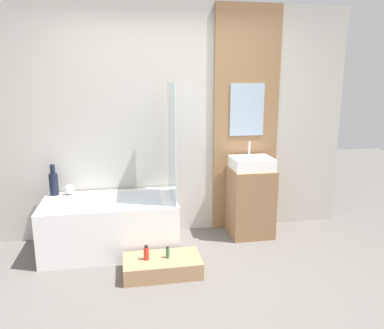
{
  "coord_description": "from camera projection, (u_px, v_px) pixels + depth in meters",
  "views": [
    {
      "loc": [
        -0.5,
        -2.65,
        1.79
      ],
      "look_at": [
        0.1,
        0.69,
        1.0
      ],
      "focal_mm": 35.0,
      "sensor_mm": 36.0,
      "label": 1
    }
  ],
  "objects": [
    {
      "name": "bathtub",
      "position": [
        111.0,
        225.0,
        3.96
      ],
      "size": [
        1.37,
        0.75,
        0.55
      ],
      "color": "white",
      "rests_on": "ground_plane"
    },
    {
      "name": "ground_plane",
      "position": [
        195.0,
        304.0,
        3.03
      ],
      "size": [
        12.0,
        12.0,
        0.0
      ],
      "primitive_type": "plane",
      "color": "#605B56"
    },
    {
      "name": "vase_tall_dark",
      "position": [
        54.0,
        183.0,
        4.03
      ],
      "size": [
        0.09,
        0.09,
        0.34
      ],
      "color": "black",
      "rests_on": "bathtub"
    },
    {
      "name": "sink",
      "position": [
        252.0,
        163.0,
        4.23
      ],
      "size": [
        0.45,
        0.37,
        0.3
      ],
      "color": "white",
      "rests_on": "vanity_cabinet"
    },
    {
      "name": "wooden_step_bench",
      "position": [
        162.0,
        266.0,
        3.5
      ],
      "size": [
        0.72,
        0.39,
        0.16
      ],
      "primitive_type": "cube",
      "color": "#A87F56",
      "rests_on": "ground_plane"
    },
    {
      "name": "bottle_soap_primary",
      "position": [
        146.0,
        253.0,
        3.44
      ],
      "size": [
        0.05,
        0.05,
        0.14
      ],
      "color": "red",
      "rests_on": "wooden_step_bench"
    },
    {
      "name": "vase_round_light",
      "position": [
        69.0,
        190.0,
        4.07
      ],
      "size": [
        0.11,
        0.11,
        0.11
      ],
      "primitive_type": "sphere",
      "color": "silver",
      "rests_on": "bathtub"
    },
    {
      "name": "bottle_soap_secondary",
      "position": [
        168.0,
        253.0,
        3.48
      ],
      "size": [
        0.04,
        0.04,
        0.11
      ],
      "color": "#38704C",
      "rests_on": "wooden_step_bench"
    },
    {
      "name": "wall_wood_accent",
      "position": [
        246.0,
        121.0,
        4.36
      ],
      "size": [
        0.77,
        0.04,
        2.6
      ],
      "color": "#8E6642",
      "rests_on": "ground_plane"
    },
    {
      "name": "vanity_cabinet",
      "position": [
        250.0,
        202.0,
        4.33
      ],
      "size": [
        0.48,
        0.45,
        0.79
      ],
      "primitive_type": "cube",
      "color": "#8E6642",
      "rests_on": "ground_plane"
    },
    {
      "name": "wall_tiled_back",
      "position": [
        170.0,
        122.0,
        4.25
      ],
      "size": [
        4.2,
        0.06,
        2.6
      ],
      "primitive_type": "cube",
      "color": "#B7B2A8",
      "rests_on": "ground_plane"
    },
    {
      "name": "glass_shower_screen",
      "position": [
        172.0,
        142.0,
        3.82
      ],
      "size": [
        0.01,
        0.6,
        1.2
      ],
      "primitive_type": "cube",
      "color": "silver",
      "rests_on": "bathtub"
    }
  ]
}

